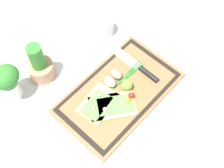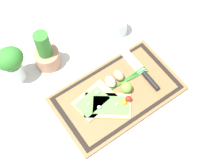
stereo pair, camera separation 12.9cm
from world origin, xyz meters
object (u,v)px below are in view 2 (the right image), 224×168
(pizza_slice_far, at_px, (94,100))
(egg_brown, at_px, (118,75))
(sauce_jar, at_px, (118,26))
(herb_glass, at_px, (11,63))
(egg_pink, at_px, (110,82))
(lime, at_px, (126,87))
(cherry_tomato_yellow, at_px, (124,103))
(cherry_tomato_red, at_px, (128,99))
(herb_pot, at_px, (46,54))
(pizza_slice_near, at_px, (108,105))
(knife, at_px, (144,73))

(pizza_slice_far, bearing_deg, egg_brown, 12.43)
(sauce_jar, bearing_deg, herb_glass, 174.14)
(egg_pink, bearing_deg, egg_brown, 6.79)
(lime, bearing_deg, egg_pink, 120.69)
(cherry_tomato_yellow, bearing_deg, herb_glass, 127.41)
(lime, height_order, cherry_tomato_red, lime)
(pizza_slice_far, relative_size, herb_glass, 0.94)
(pizza_slice_far, xyz_separation_m, herb_pot, (-0.05, 0.28, 0.05))
(pizza_slice_far, relative_size, egg_brown, 3.22)
(lime, relative_size, cherry_tomato_yellow, 2.03)
(pizza_slice_near, distance_m, herb_pot, 0.35)
(herb_pot, bearing_deg, pizza_slice_far, -79.03)
(knife, relative_size, sauce_jar, 3.13)
(herb_glass, bearing_deg, sauce_jar, -5.86)
(pizza_slice_far, relative_size, herb_pot, 0.89)
(egg_brown, xyz_separation_m, cherry_tomato_red, (-0.03, -0.11, -0.01))
(sauce_jar, relative_size, herb_glass, 0.49)
(cherry_tomato_red, bearing_deg, pizza_slice_near, 161.87)
(pizza_slice_far, bearing_deg, cherry_tomato_yellow, -42.07)
(pizza_slice_near, bearing_deg, pizza_slice_far, 122.98)
(herb_pot, bearing_deg, sauce_jar, -6.01)
(knife, bearing_deg, lime, -170.33)
(herb_pot, xyz_separation_m, herb_glass, (-0.14, 0.01, 0.04))
(egg_brown, relative_size, sauce_jar, 0.59)
(knife, bearing_deg, egg_pink, 163.22)
(egg_brown, bearing_deg, sauce_jar, 54.01)
(herb_glass, bearing_deg, egg_pink, -42.20)
(pizza_slice_far, distance_m, egg_pink, 0.10)
(pizza_slice_far, height_order, knife, pizza_slice_far)
(lime, xyz_separation_m, herb_pot, (-0.19, 0.32, 0.03))
(egg_pink, bearing_deg, pizza_slice_far, -164.94)
(egg_pink, distance_m, lime, 0.07)
(knife, bearing_deg, cherry_tomato_yellow, -157.12)
(egg_pink, bearing_deg, herb_pot, 121.01)
(lime, relative_size, cherry_tomato_red, 1.83)
(knife, bearing_deg, herb_pot, 135.01)
(pizza_slice_far, distance_m, cherry_tomato_yellow, 0.12)
(pizza_slice_far, xyz_separation_m, cherry_tomato_red, (0.12, -0.08, 0.01))
(pizza_slice_far, xyz_separation_m, sauce_jar, (0.30, 0.24, 0.02))
(egg_pink, height_order, cherry_tomato_red, egg_pink)
(pizza_slice_far, bearing_deg, egg_pink, 15.06)
(cherry_tomato_yellow, xyz_separation_m, herb_glass, (-0.29, 0.38, 0.08))
(pizza_slice_near, height_order, cherry_tomato_red, cherry_tomato_red)
(pizza_slice_near, bearing_deg, cherry_tomato_red, -18.13)
(pizza_slice_far, distance_m, cherry_tomato_red, 0.14)
(pizza_slice_far, bearing_deg, herb_pot, 100.97)
(knife, relative_size, egg_pink, 5.32)
(pizza_slice_far, xyz_separation_m, egg_brown, (0.15, 0.03, 0.01))
(egg_brown, bearing_deg, lime, -98.57)
(egg_brown, xyz_separation_m, cherry_tomato_yellow, (-0.05, -0.11, -0.01))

